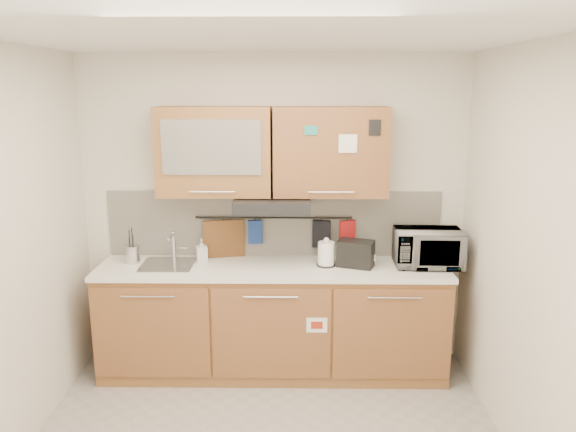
{
  "coord_description": "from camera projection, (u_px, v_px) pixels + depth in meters",
  "views": [
    {
      "loc": [
        0.18,
        -3.12,
        2.33
      ],
      "look_at": [
        0.13,
        1.05,
        1.37
      ],
      "focal_mm": 35.0,
      "sensor_mm": 36.0,
      "label": 1
    }
  ],
  "objects": [
    {
      "name": "range_hood",
      "position": [
        272.0,
        204.0,
        4.47
      ],
      "size": [
        0.6,
        0.46,
        0.1
      ],
      "primitive_type": "cube",
      "color": "black",
      "rests_on": "upper_cabinets"
    },
    {
      "name": "soap_bottle",
      "position": [
        202.0,
        250.0,
        4.63
      ],
      "size": [
        0.11,
        0.11,
        0.19
      ],
      "primitive_type": "imported",
      "rotation": [
        0.0,
        0.0,
        0.31
      ],
      "color": "#999999",
      "rests_on": "countertop"
    },
    {
      "name": "utensil_crock",
      "position": [
        133.0,
        254.0,
        4.59
      ],
      "size": [
        0.13,
        0.13,
        0.29
      ],
      "rotation": [
        0.0,
        0.0,
        0.08
      ],
      "color": "silver",
      "rests_on": "countertop"
    },
    {
      "name": "toaster",
      "position": [
        356.0,
        253.0,
        4.49
      ],
      "size": [
        0.32,
        0.25,
        0.21
      ],
      "rotation": [
        0.0,
        0.0,
        -0.35
      ],
      "color": "black",
      "rests_on": "countertop"
    },
    {
      "name": "ceiling",
      "position": [
        262.0,
        35.0,
        2.98
      ],
      "size": [
        3.2,
        3.2,
        0.0
      ],
      "primitive_type": "plane",
      "rotation": [
        3.14,
        0.0,
        0.0
      ],
      "color": "white",
      "rests_on": "wall_back"
    },
    {
      "name": "microwave",
      "position": [
        428.0,
        248.0,
        4.5
      ],
      "size": [
        0.54,
        0.37,
        0.29
      ],
      "primitive_type": "imported",
      "rotation": [
        0.0,
        0.0,
        -0.03
      ],
      "color": "#999999",
      "rests_on": "countertop"
    },
    {
      "name": "backsplash",
      "position": [
        274.0,
        224.0,
        4.75
      ],
      "size": [
        2.8,
        0.02,
        0.56
      ],
      "primitive_type": "cube",
      "color": "silver",
      "rests_on": "countertop"
    },
    {
      "name": "oven_mitt",
      "position": [
        255.0,
        232.0,
        4.71
      ],
      "size": [
        0.12,
        0.05,
        0.2
      ],
      "primitive_type": "cube",
      "rotation": [
        0.0,
        0.0,
        0.15
      ],
      "color": "navy",
      "rests_on": "utensil_rail"
    },
    {
      "name": "countertop",
      "position": [
        273.0,
        268.0,
        4.53
      ],
      "size": [
        2.82,
        0.62,
        0.04
      ],
      "primitive_type": "cube",
      "color": "white",
      "rests_on": "base_cabinet"
    },
    {
      "name": "wall_back",
      "position": [
        274.0,
        212.0,
        4.74
      ],
      "size": [
        3.2,
        0.0,
        3.2
      ],
      "primitive_type": "plane",
      "rotation": [
        1.57,
        0.0,
        0.0
      ],
      "color": "silver",
      "rests_on": "ground"
    },
    {
      "name": "upper_cabinets",
      "position": [
        272.0,
        151.0,
        4.45
      ],
      "size": [
        1.82,
        0.37,
        0.7
      ],
      "color": "#9E6D38",
      "rests_on": "wall_back"
    },
    {
      "name": "cutting_board",
      "position": [
        224.0,
        245.0,
        4.74
      ],
      "size": [
        0.34,
        0.11,
        0.43
      ],
      "primitive_type": "cube",
      "rotation": [
        0.0,
        0.0,
        0.23
      ],
      "color": "brown",
      "rests_on": "utensil_rail"
    },
    {
      "name": "kettle",
      "position": [
        326.0,
        255.0,
        4.51
      ],
      "size": [
        0.17,
        0.15,
        0.24
      ],
      "rotation": [
        0.0,
        0.0,
        0.08
      ],
      "color": "white",
      "rests_on": "countertop"
    },
    {
      "name": "utensil_rail",
      "position": [
        274.0,
        218.0,
        4.7
      ],
      "size": [
        1.3,
        0.02,
        0.02
      ],
      "primitive_type": "cylinder",
      "rotation": [
        0.0,
        1.57,
        0.0
      ],
      "color": "black",
      "rests_on": "backsplash"
    },
    {
      "name": "pot_holder",
      "position": [
        347.0,
        231.0,
        4.7
      ],
      "size": [
        0.14,
        0.08,
        0.18
      ],
      "primitive_type": "cube",
      "rotation": [
        0.0,
        0.0,
        0.41
      ],
      "color": "#B21719",
      "rests_on": "utensil_rail"
    },
    {
      "name": "base_cabinet",
      "position": [
        273.0,
        325.0,
        4.64
      ],
      "size": [
        2.8,
        0.64,
        0.88
      ],
      "color": "#9E6D38",
      "rests_on": "floor"
    },
    {
      "name": "sink",
      "position": [
        168.0,
        264.0,
        4.55
      ],
      "size": [
        0.42,
        0.4,
        0.26
      ],
      "color": "silver",
      "rests_on": "countertop"
    },
    {
      "name": "dark_pouch",
      "position": [
        321.0,
        234.0,
        4.71
      ],
      "size": [
        0.15,
        0.08,
        0.23
      ],
      "primitive_type": "cube",
      "rotation": [
        0.0,
        0.0,
        -0.24
      ],
      "color": "black",
      "rests_on": "utensil_rail"
    },
    {
      "name": "wall_right",
      "position": [
        539.0,
        268.0,
        3.26
      ],
      "size": [
        0.0,
        3.0,
        3.0
      ],
      "primitive_type": "plane",
      "rotation": [
        1.57,
        0.0,
        -1.57
      ],
      "color": "silver",
      "rests_on": "ground"
    }
  ]
}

